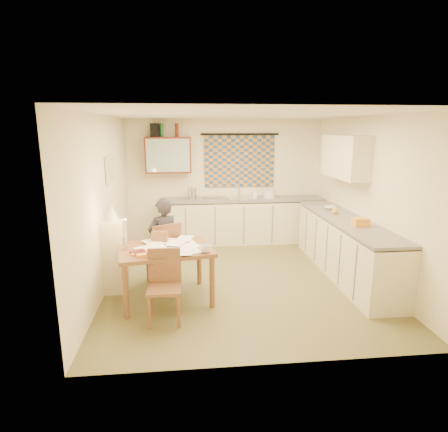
{
  "coord_description": "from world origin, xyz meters",
  "views": [
    {
      "loc": [
        -0.81,
        -5.5,
        2.29
      ],
      "look_at": [
        -0.23,
        0.2,
        0.97
      ],
      "focal_mm": 30.0,
      "sensor_mm": 36.0,
      "label": 1
    }
  ],
  "objects": [
    {
      "name": "stove",
      "position": [
        1.7,
        -0.96,
        0.43
      ],
      "size": [
        0.56,
        0.56,
        0.87
      ],
      "color": "white",
      "rests_on": "floor"
    },
    {
      "name": "curtain_rod",
      "position": [
        0.3,
        2.2,
        2.2
      ],
      "size": [
        1.6,
        0.04,
        0.04
      ],
      "primitive_type": "cylinder",
      "rotation": [
        0.0,
        1.57,
        0.0
      ],
      "color": "black",
      "rests_on": "wall_back"
    },
    {
      "name": "bottle_brown",
      "position": [
        -0.97,
        2.08,
        2.28
      ],
      "size": [
        0.07,
        0.07,
        0.26
      ],
      "primitive_type": "cylinder",
      "rotation": [
        0.0,
        0.0,
        0.05
      ],
      "color": "#581A0E",
      "rests_on": "wall_cabinet"
    },
    {
      "name": "dish_rack",
      "position": [
        -0.29,
        1.95,
        0.95
      ],
      "size": [
        0.39,
        0.34,
        0.06
      ],
      "primitive_type": "cube",
      "rotation": [
        0.0,
        0.0,
        -0.13
      ],
      "color": "silver",
      "rests_on": "counter_back"
    },
    {
      "name": "floor",
      "position": [
        0.0,
        0.0,
        -0.01
      ],
      "size": [
        4.0,
        4.5,
        0.02
      ],
      "primitive_type": "cube",
      "color": "brown",
      "rests_on": "ground"
    },
    {
      "name": "wall_front",
      "position": [
        0.0,
        -2.26,
        1.25
      ],
      "size": [
        4.0,
        0.02,
        2.5
      ],
      "primitive_type": "cube",
      "color": "#F9EFC4",
      "rests_on": "floor"
    },
    {
      "name": "magazine",
      "position": [
        -1.49,
        -0.95,
        0.76
      ],
      "size": [
        0.42,
        0.42,
        0.02
      ],
      "primitive_type": "imported",
      "rotation": [
        0.0,
        0.0,
        0.59
      ],
      "color": "maroon",
      "rests_on": "dining_table"
    },
    {
      "name": "soap_bottle",
      "position": [
        0.59,
        2.0,
        1.01
      ],
      "size": [
        0.1,
        0.1,
        0.18
      ],
      "primitive_type": "imported",
      "rotation": [
        0.0,
        0.0,
        -0.1
      ],
      "color": "white",
      "rests_on": "counter_back"
    },
    {
      "name": "bowl",
      "position": [
        1.7,
        0.73,
        0.94
      ],
      "size": [
        0.22,
        0.22,
        0.05
      ],
      "primitive_type": "imported",
      "rotation": [
        0.0,
        0.0,
        0.05
      ],
      "color": "white",
      "rests_on": "counter_right"
    },
    {
      "name": "wall_cabinet",
      "position": [
        -1.15,
        2.08,
        1.8
      ],
      "size": [
        0.9,
        0.34,
        0.7
      ],
      "primitive_type": "cube",
      "color": "#581A0E",
      "rests_on": "wall_back"
    },
    {
      "name": "bottle_green",
      "position": [
        -1.27,
        2.08,
        2.28
      ],
      "size": [
        0.08,
        0.08,
        0.26
      ],
      "primitive_type": "cylinder",
      "rotation": [
        0.0,
        0.0,
        -0.17
      ],
      "color": "#195926",
      "rests_on": "wall_cabinet"
    },
    {
      "name": "kettle",
      "position": [
        -0.69,
        1.95,
        1.04
      ],
      "size": [
        0.22,
        0.22,
        0.24
      ],
      "primitive_type": "cylinder",
      "rotation": [
        0.0,
        0.0,
        -0.25
      ],
      "color": "silver",
      "rests_on": "counter_back"
    },
    {
      "name": "eyeglasses",
      "position": [
        -0.93,
        -0.93,
        0.76
      ],
      "size": [
        0.13,
        0.05,
        0.02
      ],
      "primitive_type": "cube",
      "rotation": [
        0.0,
        0.0,
        -0.06
      ],
      "color": "black",
      "rests_on": "dining_table"
    },
    {
      "name": "mug",
      "position": [
        -0.59,
        -0.92,
        0.8
      ],
      "size": [
        0.17,
        0.17,
        0.11
      ],
      "primitive_type": "imported",
      "rotation": [
        0.0,
        0.0,
        -0.14
      ],
      "color": "white",
      "rests_on": "dining_table"
    },
    {
      "name": "orange_box",
      "position": [
        -1.38,
        -1.02,
        0.77
      ],
      "size": [
        0.14,
        0.12,
        0.04
      ],
      "primitive_type": "cube",
      "rotation": [
        0.0,
        0.0,
        0.35
      ],
      "color": "orange",
      "rests_on": "dining_table"
    },
    {
      "name": "shelf_stand",
      "position": [
        -1.84,
        -0.31,
        0.53
      ],
      "size": [
        0.32,
        0.3,
        1.05
      ],
      "primitive_type": "cube",
      "color": "beige",
      "rests_on": "floor"
    },
    {
      "name": "candle_holder",
      "position": [
        -1.64,
        -0.68,
        0.84
      ],
      "size": [
        0.08,
        0.08,
        0.18
      ],
      "primitive_type": "cylinder",
      "rotation": [
        0.0,
        0.0,
        0.39
      ],
      "color": "silver",
      "rests_on": "dining_table"
    },
    {
      "name": "lampshade",
      "position": [
        -1.84,
        -0.31,
        1.16
      ],
      "size": [
        0.2,
        0.2,
        0.22
      ],
      "primitive_type": "cone",
      "color": "beige",
      "rests_on": "shelf_stand"
    },
    {
      "name": "papers",
      "position": [
        -1.02,
        -0.63,
        0.76
      ],
      "size": [
        0.92,
        0.93,
        0.03
      ],
      "rotation": [
        0.0,
        0.0,
        0.17
      ],
      "color": "white",
      "rests_on": "dining_table"
    },
    {
      "name": "wall_left",
      "position": [
        -2.01,
        0.0,
        1.25
      ],
      "size": [
        0.02,
        4.5,
        2.5
      ],
      "primitive_type": "cube",
      "color": "#F9EFC4",
      "rests_on": "floor"
    },
    {
      "name": "sink",
      "position": [
        0.29,
        1.95,
        0.88
      ],
      "size": [
        0.62,
        0.55,
        0.1
      ],
      "primitive_type": "cube",
      "rotation": [
        0.0,
        0.0,
        0.19
      ],
      "color": "silver",
      "rests_on": "counter_back"
    },
    {
      "name": "wall_right",
      "position": [
        2.01,
        0.0,
        1.25
      ],
      "size": [
        0.02,
        4.5,
        2.5
      ],
      "primitive_type": "cube",
      "color": "#F9EFC4",
      "rests_on": "floor"
    },
    {
      "name": "mixing_bowl",
      "position": [
        0.88,
        1.95,
        1.0
      ],
      "size": [
        0.25,
        0.25,
        0.16
      ],
      "primitive_type": "cylinder",
      "rotation": [
        0.0,
        0.0,
        -0.03
      ],
      "color": "white",
      "rests_on": "counter_back"
    },
    {
      "name": "candle_flame",
      "position": [
        -1.6,
        -0.72,
        1.16
      ],
      "size": [
        0.02,
        0.02,
        0.02
      ],
      "primitive_type": "sphere",
      "color": "#FFCC66",
      "rests_on": "dining_table"
    },
    {
      "name": "chair_near",
      "position": [
        -1.1,
        -1.25,
        0.27
      ],
      "size": [
        0.4,
        0.4,
        0.88
      ],
      "rotation": [
        0.0,
        0.0,
        -0.01
      ],
      "color": "brown",
      "rests_on": "floor"
    },
    {
      "name": "letter_rack",
      "position": [
        -1.2,
        -0.41,
        0.83
      ],
      "size": [
        0.23,
        0.12,
        0.16
      ],
      "primitive_type": "cube",
      "rotation": [
        0.0,
        0.0,
        -0.11
      ],
      "color": "brown",
      "rests_on": "dining_table"
    },
    {
      "name": "chair_far",
      "position": [
        -1.18,
        -0.07,
        0.3
      ],
      "size": [
        0.58,
        0.58,
        0.96
      ],
      "rotation": [
        0.0,
        0.0,
        3.6
      ],
      "color": "brown",
      "rests_on": "floor"
    },
    {
      "name": "candle",
      "position": [
        -1.64,
        -0.69,
        1.04
      ],
      "size": [
        0.03,
        0.03,
        0.22
      ],
      "primitive_type": "cylinder",
      "rotation": [
        0.0,
        0.0,
        0.49
      ],
      "color": "white",
      "rests_on": "dining_table"
    },
    {
      "name": "window_blind",
      "position": [
        0.3,
        2.22,
        1.65
      ],
      "size": [
        1.45,
        0.03,
        1.05
      ],
      "primitive_type": "cube",
      "color": "navy",
      "rests_on": "wall_back"
    },
    {
      "name": "wall_back",
      "position": [
        0.0,
        2.26,
        1.25
      ],
      "size": [
        4.0,
        0.02,
        2.5
      ],
      "primitive_type": "cube",
      "color": "#F9EFC4",
      "rests_on": "floor"
    },
    {
      "name": "counter_back",
      "position": [
        0.32,
        1.95,
        0.45
      ],
      "size": [
        3.3,
        0.62,
        0.92
      ],
      "color": "beige",
      "rests_on": "floor"
    },
    {
      "name": "person",
      "position": [
        -1.17,
        -0.09,
        0.66
      ],
      "size": [
        0.73,
        0.7,
        1.32
      ],
      "primitive_type": "imported",
      "rotation": [
        0.0,
        0.0,
        3.6
      ],
      "color": "black",
      "rests_on": "floor"
    },
    {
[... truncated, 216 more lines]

